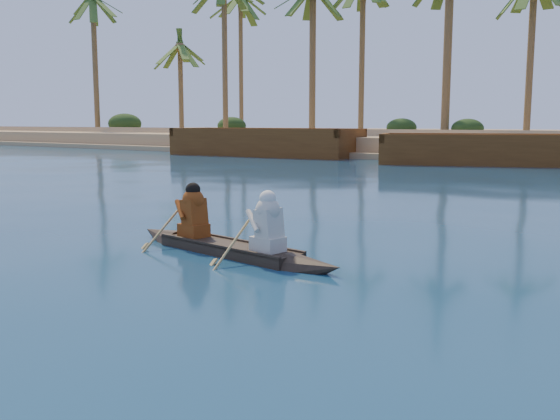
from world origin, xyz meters
The scene contains 4 objects.
ground centered at (0.00, 0.00, 0.00)m, with size 160.00×160.00×0.00m, color #0A2945.
canoe centered at (-4.63, -4.00, 0.26)m, with size 5.01×1.33×1.37m.
barge_left centered at (-23.29, 22.00, 0.77)m, with size 13.45×5.48×2.19m.
barge_mid centered at (-8.04, 22.00, 0.68)m, with size 12.22×7.74×1.93m.
Camera 1 is at (2.33, -12.23, 2.30)m, focal length 40.00 mm.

